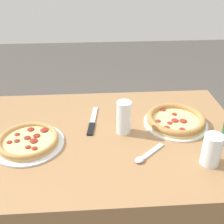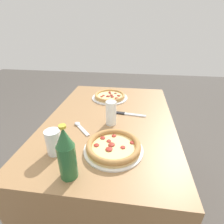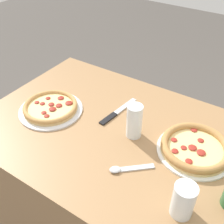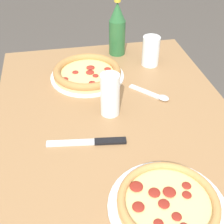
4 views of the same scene
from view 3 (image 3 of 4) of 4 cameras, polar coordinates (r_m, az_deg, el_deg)
name	(u,v)px [view 3 (image 3 of 4)]	position (r m, az deg, el deg)	size (l,w,h in m)	color
table	(116,188)	(1.46, 0.82, -15.17)	(1.17, 0.79, 0.77)	#997047
pizza_salami	(51,108)	(1.29, -12.37, 0.90)	(0.29, 0.29, 0.04)	silver
pizza_margherita	(195,148)	(1.11, 16.54, -7.00)	(0.29, 0.29, 0.04)	white
glass_iced_tea	(134,122)	(1.11, 4.55, -2.10)	(0.06, 0.06, 0.15)	white
glass_red_wine	(183,201)	(0.90, 14.27, -17.08)	(0.07, 0.07, 0.12)	white
knife	(117,112)	(1.26, 1.03, -0.06)	(0.05, 0.24, 0.01)	black
spoon	(125,169)	(1.02, 2.59, -11.46)	(0.14, 0.13, 0.01)	silver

